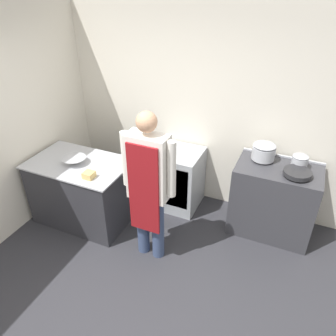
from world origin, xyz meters
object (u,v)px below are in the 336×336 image
at_px(fridge_unit, 176,178).
at_px(plastic_tub, 89,175).
at_px(person_cook, 148,182).
at_px(saute_pan, 297,173).
at_px(stock_pot, 264,151).
at_px(mixing_bowl, 75,161).
at_px(sauce_pot, 300,161).
at_px(stove, 273,200).

relative_size(fridge_unit, plastic_tub, 7.00).
height_order(person_cook, saute_pan, person_cook).
height_order(stock_pot, saute_pan, stock_pot).
relative_size(fridge_unit, person_cook, 0.47).
distance_m(mixing_bowl, saute_pan, 2.63).
bearing_deg(fridge_unit, person_cook, -84.28).
relative_size(plastic_tub, sauce_pot, 0.65).
height_order(stove, sauce_pot, sauce_pot).
distance_m(person_cook, saute_pan, 1.67).
relative_size(person_cook, stock_pot, 6.54).
bearing_deg(plastic_tub, sauce_pot, 26.67).
relative_size(mixing_bowl, sauce_pot, 1.57).
bearing_deg(mixing_bowl, person_cook, -10.09).
bearing_deg(saute_pan, fridge_unit, 174.77).
bearing_deg(stock_pot, plastic_tub, -148.16).
bearing_deg(stock_pot, saute_pan, -27.12).
xyz_separation_m(fridge_unit, person_cook, (0.10, -1.03, 0.60)).
bearing_deg(stock_pot, mixing_bowl, -156.92).
bearing_deg(mixing_bowl, sauce_pot, 19.59).
bearing_deg(fridge_unit, sauce_pot, 2.85).
bearing_deg(saute_pan, person_cook, -147.78).
bearing_deg(sauce_pot, mixing_bowl, -160.41).
distance_m(fridge_unit, stock_pot, 1.27).
height_order(fridge_unit, plastic_tub, plastic_tub).
relative_size(stove, plastic_tub, 8.17).
relative_size(person_cook, saute_pan, 5.80).
bearing_deg(mixing_bowl, fridge_unit, 38.98).
height_order(stove, plastic_tub, stove).
distance_m(person_cook, mixing_bowl, 1.15).
xyz_separation_m(stock_pot, sauce_pot, (0.42, -0.00, -0.03)).
relative_size(saute_pan, sauce_pot, 1.68).
distance_m(mixing_bowl, stock_pot, 2.31).
distance_m(fridge_unit, person_cook, 1.20).
distance_m(person_cook, plastic_tub, 0.78).
height_order(plastic_tub, sauce_pot, sauce_pot).
bearing_deg(saute_pan, stove, 151.70).
bearing_deg(saute_pan, stock_pot, 152.88).
xyz_separation_m(person_cook, mixing_bowl, (-1.13, 0.20, -0.12)).
distance_m(stove, mixing_bowl, 2.51).
distance_m(stove, plastic_tub, 2.27).
bearing_deg(plastic_tub, fridge_unit, 56.73).
bearing_deg(fridge_unit, plastic_tub, -123.27).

